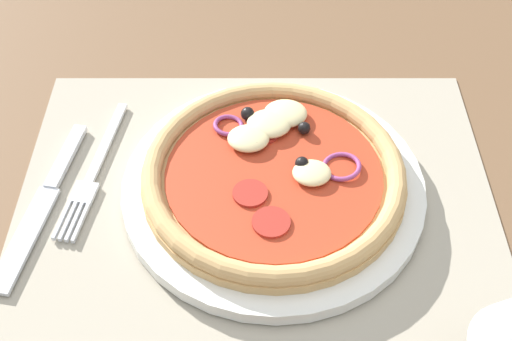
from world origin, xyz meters
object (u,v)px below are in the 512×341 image
at_px(plate, 268,187).
at_px(knife, 37,203).
at_px(fork, 87,174).
at_px(pizza, 268,172).

distance_m(plate, knife, 0.22).
xyz_separation_m(plate, knife, (0.21, 0.02, -0.00)).
relative_size(plate, fork, 1.57).
distance_m(plate, fork, 0.18).
bearing_deg(plate, fork, -6.38).
bearing_deg(pizza, fork, -5.70).
relative_size(pizza, knife, 1.22).
bearing_deg(knife, plate, 104.51).
bearing_deg(fork, pizza, 93.75).
height_order(pizza, fork, pizza).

